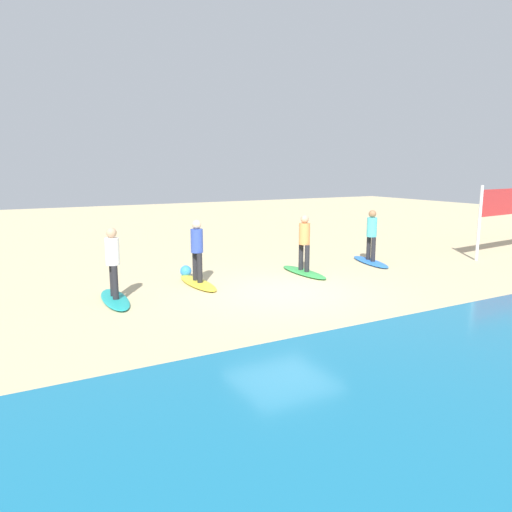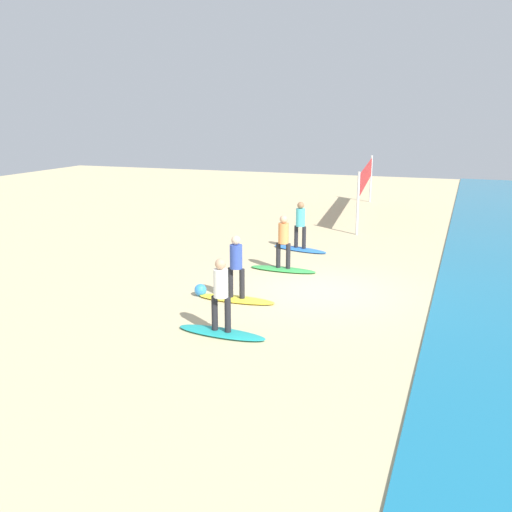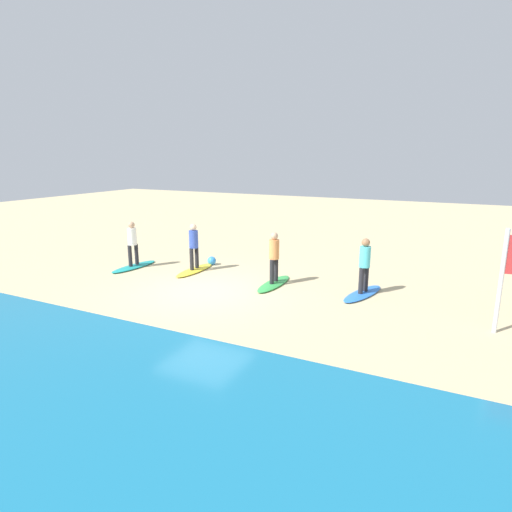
# 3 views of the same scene
# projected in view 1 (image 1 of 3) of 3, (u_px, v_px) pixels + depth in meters

# --- Properties ---
(ground_plane) EXTENTS (60.00, 60.00, 0.00)m
(ground_plane) POSITION_uv_depth(u_px,v_px,m) (283.00, 292.00, 12.10)
(ground_plane) COLOR #CCB789
(surfboard_blue) EXTENTS (1.06, 2.17, 0.09)m
(surfboard_blue) POSITION_uv_depth(u_px,v_px,m) (370.00, 262.00, 15.77)
(surfboard_blue) COLOR blue
(surfboard_blue) RESTS_ON ground
(surfer_blue) EXTENTS (0.32, 0.45, 1.64)m
(surfer_blue) POSITION_uv_depth(u_px,v_px,m) (372.00, 232.00, 15.59)
(surfer_blue) COLOR #232328
(surfer_blue) RESTS_ON surfboard_blue
(surfboard_green) EXTENTS (0.59, 2.11, 0.09)m
(surfboard_green) POSITION_uv_depth(u_px,v_px,m) (304.00, 272.00, 14.22)
(surfboard_green) COLOR green
(surfboard_green) RESTS_ON ground
(surfer_green) EXTENTS (0.32, 0.46, 1.64)m
(surfer_green) POSITION_uv_depth(u_px,v_px,m) (304.00, 239.00, 14.04)
(surfer_green) COLOR #232328
(surfer_green) RESTS_ON surfboard_green
(surfboard_yellow) EXTENTS (0.56, 2.10, 0.09)m
(surfboard_yellow) POSITION_uv_depth(u_px,v_px,m) (198.00, 283.00, 12.89)
(surfboard_yellow) COLOR yellow
(surfboard_yellow) RESTS_ON ground
(surfer_yellow) EXTENTS (0.32, 0.46, 1.64)m
(surfer_yellow) POSITION_uv_depth(u_px,v_px,m) (197.00, 246.00, 12.71)
(surfer_yellow) COLOR #232328
(surfer_yellow) RESTS_ON surfboard_yellow
(surfboard_teal) EXTENTS (0.69, 2.13, 0.09)m
(surfboard_teal) POSITION_uv_depth(u_px,v_px,m) (115.00, 299.00, 11.29)
(surfboard_teal) COLOR teal
(surfboard_teal) RESTS_ON ground
(surfer_teal) EXTENTS (0.32, 0.46, 1.64)m
(surfer_teal) POSITION_uv_depth(u_px,v_px,m) (113.00, 258.00, 11.11)
(surfer_teal) COLOR #232328
(surfer_teal) RESTS_ON surfboard_teal
(beach_ball) EXTENTS (0.32, 0.32, 0.32)m
(beach_ball) POSITION_uv_depth(u_px,v_px,m) (186.00, 271.00, 13.81)
(beach_ball) COLOR #338CE5
(beach_ball) RESTS_ON ground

